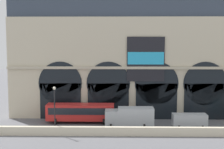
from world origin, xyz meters
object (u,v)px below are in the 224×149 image
at_px(van_mideast, 189,120).
at_px(street_lamp_quayside, 55,104).
at_px(box_truck_center, 130,117).
at_px(bus_midwest, 80,112).

height_order(van_mideast, street_lamp_quayside, street_lamp_quayside).
bearing_deg(van_mideast, box_truck_center, 178.26).
bearing_deg(street_lamp_quayside, box_truck_center, 18.78).
xyz_separation_m(van_mideast, street_lamp_quayside, (-20.13, -3.46, 3.17)).
relative_size(box_truck_center, van_mideast, 1.44).
relative_size(van_mideast, street_lamp_quayside, 0.75).
bearing_deg(street_lamp_quayside, van_mideast, 9.74).
bearing_deg(box_truck_center, bus_midwest, 161.83).
bearing_deg(box_truck_center, street_lamp_quayside, -161.22).
height_order(bus_midwest, street_lamp_quayside, street_lamp_quayside).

